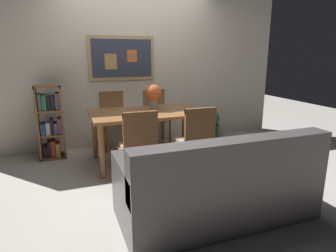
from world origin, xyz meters
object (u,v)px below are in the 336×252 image
object	(u,v)px
dining_chair_near_left	(138,143)
bookshelf	(51,124)
dining_table	(148,118)
dining_chair_far_left	(113,115)
dining_chair_far_right	(155,112)
potted_ivy	(211,124)
dining_chair_near_right	(196,137)
leather_couch	(218,187)
tv_remote	(191,111)
flower_vase	(153,94)

from	to	relation	value
dining_chair_near_left	bookshelf	size ratio (longest dim) A/B	0.85
dining_table	dining_chair_far_left	bearing A→B (deg)	113.42
dining_chair_far_left	dining_chair_far_right	world-z (taller)	same
dining_chair_far_left	dining_chair_near_left	xyz separation A→B (m)	(0.01, -1.60, 0.00)
dining_chair_far_left	potted_ivy	world-z (taller)	dining_chair_far_left
dining_table	dining_chair_near_right	xyz separation A→B (m)	(0.35, -0.81, -0.10)
dining_chair_near_right	dining_chair_far_left	distance (m)	1.78
dining_chair_near_left	leather_couch	distance (m)	1.04
dining_chair_near_right	tv_remote	world-z (taller)	dining_chair_near_right
leather_couch	bookshelf	distance (m)	2.72
dining_chair_far_right	flower_vase	world-z (taller)	flower_vase
tv_remote	flower_vase	bearing A→B (deg)	147.00
dining_chair_near_right	leather_couch	world-z (taller)	dining_chair_near_right
flower_vase	dining_chair_near_right	bearing A→B (deg)	-74.53
dining_chair_near_right	tv_remote	distance (m)	0.66
dining_chair_near_left	tv_remote	world-z (taller)	dining_chair_near_left
dining_chair_far_left	potted_ivy	bearing A→B (deg)	-1.80
dining_table	leather_couch	bearing A→B (deg)	-84.05
dining_chair_near_left	flower_vase	size ratio (longest dim) A/B	2.51
dining_table	flower_vase	xyz separation A→B (m)	(0.10, 0.08, 0.31)
dining_chair_near_right	bookshelf	bearing A→B (deg)	138.74
leather_couch	dining_chair_near_right	bearing A→B (deg)	78.27
dining_chair_near_right	dining_chair_near_left	distance (m)	0.70
leather_couch	dining_table	bearing A→B (deg)	95.95
dining_chair_near_right	leather_couch	xyz separation A→B (m)	(-0.17, -0.84, -0.23)
dining_table	dining_chair_near_left	size ratio (longest dim) A/B	1.73
dining_chair_far_right	bookshelf	size ratio (longest dim) A/B	0.85
dining_table	potted_ivy	size ratio (longest dim) A/B	3.13
dining_table	leather_couch	distance (m)	1.69
dining_chair_near_left	dining_chair_far_right	bearing A→B (deg)	65.92
leather_couch	tv_remote	xyz separation A→B (m)	(0.38, 1.43, 0.43)
bookshelf	dining_chair_near_right	bearing A→B (deg)	-41.26
leather_couch	tv_remote	size ratio (longest dim) A/B	11.28
dining_table	dining_chair_near_left	world-z (taller)	dining_chair_near_left
dining_chair_far_right	leather_couch	bearing A→B (deg)	-94.50
dining_chair_far_left	tv_remote	size ratio (longest dim) A/B	5.70
dining_chair_far_left	bookshelf	bearing A→B (deg)	-168.33
dining_chair_near_right	dining_chair_far_left	xyz separation A→B (m)	(-0.70, 1.63, 0.00)
dining_table	potted_ivy	xyz separation A→B (m)	(1.42, 0.77, -0.39)
dining_chair_far_left	tv_remote	bearing A→B (deg)	-48.72
dining_chair_far_left	dining_chair_near_right	bearing A→B (deg)	-66.74
dining_chair_near_right	tv_remote	xyz separation A→B (m)	(0.21, 0.59, 0.20)
dining_table	dining_chair_far_left	world-z (taller)	dining_chair_far_left
flower_vase	tv_remote	xyz separation A→B (m)	(0.46, -0.30, -0.21)
dining_table	dining_chair_far_left	xyz separation A→B (m)	(-0.36, 0.82, -0.10)
dining_chair_near_right	dining_chair_far_right	distance (m)	1.64
dining_table	dining_chair_far_right	bearing A→B (deg)	66.04
leather_couch	flower_vase	xyz separation A→B (m)	(-0.07, 1.73, 0.64)
dining_table	tv_remote	size ratio (longest dim) A/B	9.87
dining_chair_near_right	bookshelf	distance (m)	2.18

